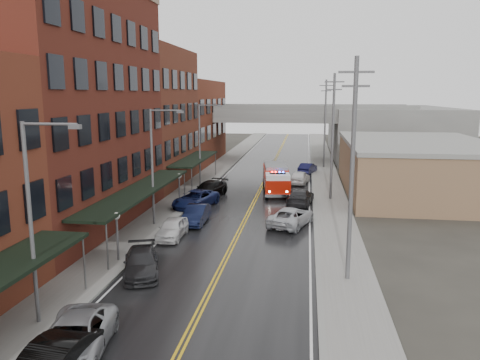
{
  "coord_description": "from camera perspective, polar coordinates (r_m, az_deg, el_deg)",
  "views": [
    {
      "loc": [
        4.8,
        -9.83,
        10.12
      ],
      "look_at": [
        -0.66,
        28.29,
        3.0
      ],
      "focal_mm": 35.0,
      "sensor_mm": 36.0,
      "label": 1
    }
  ],
  "objects": [
    {
      "name": "brick_building_c",
      "position": [
        53.55,
        -11.72,
        7.46
      ],
      "size": [
        9.0,
        15.0,
        15.0
      ],
      "primitive_type": "cube",
      "color": "#5E2B1C",
      "rests_on": "ground"
    },
    {
      "name": "parked_car_left_6",
      "position": [
        42.4,
        -5.43,
        -2.33
      ],
      "size": [
        3.87,
        5.94,
        1.52
      ],
      "primitive_type": "imported",
      "rotation": [
        0.0,
        0.0,
        -0.27
      ],
      "color": "#131D4A",
      "rests_on": "ground"
    },
    {
      "name": "street_lamp_2",
      "position": [
        51.34,
        -4.68,
        4.93
      ],
      "size": [
        2.64,
        0.22,
        9.0
      ],
      "color": "#59595B",
      "rests_on": "ground"
    },
    {
      "name": "parked_car_left_4",
      "position": [
        33.73,
        -8.26,
        -5.84
      ],
      "size": [
        1.69,
        4.16,
        1.41
      ],
      "primitive_type": "imported",
      "rotation": [
        0.0,
        0.0,
        0.0
      ],
      "color": "silver",
      "rests_on": "ground"
    },
    {
      "name": "tan_building",
      "position": [
        51.63,
        20.59,
        1.32
      ],
      "size": [
        14.0,
        22.0,
        5.0
      ],
      "primitive_type": "cube",
      "color": "#845E47",
      "rests_on": "ground"
    },
    {
      "name": "utility_pole_2",
      "position": [
        64.98,
        10.33,
        6.94
      ],
      "size": [
        1.8,
        0.24,
        12.0
      ],
      "color": "#59595B",
      "rests_on": "ground"
    },
    {
      "name": "utility_pole_1",
      "position": [
        45.05,
        11.23,
        5.42
      ],
      "size": [
        1.8,
        0.24,
        12.0
      ],
      "color": "#59595B",
      "rests_on": "ground"
    },
    {
      "name": "fire_truck",
      "position": [
        48.36,
        4.4,
        0.21
      ],
      "size": [
        3.87,
        7.99,
        2.82
      ],
      "rotation": [
        0.0,
        0.0,
        0.13
      ],
      "color": "#A31507",
      "rests_on": "ground"
    },
    {
      "name": "right_far_block",
      "position": [
        81.14,
        17.58,
        5.66
      ],
      "size": [
        18.0,
        30.0,
        8.0
      ],
      "primitive_type": "cube",
      "color": "slate",
      "rests_on": "ground"
    },
    {
      "name": "awning_2",
      "position": [
        52.29,
        -5.52,
        2.59
      ],
      "size": [
        2.6,
        13.0,
        3.09
      ],
      "color": "black",
      "rests_on": "ground"
    },
    {
      "name": "globe_lamp_2",
      "position": [
        42.1,
        -7.43,
        -0.3
      ],
      "size": [
        0.44,
        0.44,
        3.12
      ],
      "color": "#59595B",
      "rests_on": "ground"
    },
    {
      "name": "road",
      "position": [
        41.37,
        1.24,
        -3.67
      ],
      "size": [
        11.0,
        160.0,
        0.02
      ],
      "primitive_type": "cube",
      "color": "black",
      "rests_on": "ground"
    },
    {
      "name": "parked_car_left_2",
      "position": [
        20.22,
        -19.62,
        -17.78
      ],
      "size": [
        3.37,
        5.72,
        1.49
      ],
      "primitive_type": "imported",
      "rotation": [
        0.0,
        0.0,
        0.17
      ],
      "color": "gray",
      "rests_on": "ground"
    },
    {
      "name": "parked_car_right_3",
      "position": [
        60.7,
        8.24,
        1.43
      ],
      "size": [
        2.56,
        4.47,
        1.39
      ],
      "primitive_type": "imported",
      "rotation": [
        0.0,
        0.0,
        2.87
      ],
      "color": "black",
      "rests_on": "ground"
    },
    {
      "name": "sidewalk_left",
      "position": [
        42.82,
        -8.52,
        -3.21
      ],
      "size": [
        3.0,
        160.0,
        0.15
      ],
      "primitive_type": "cube",
      "color": "slate",
      "rests_on": "ground"
    },
    {
      "name": "utility_pole_0",
      "position": [
        25.23,
        13.51,
        1.49
      ],
      "size": [
        1.8,
        0.24,
        12.0
      ],
      "color": "#59595B",
      "rests_on": "ground"
    },
    {
      "name": "parked_car_left_5",
      "position": [
        37.14,
        -5.37,
        -4.21
      ],
      "size": [
        1.57,
        4.45,
        1.46
      ],
      "primitive_type": "imported",
      "rotation": [
        0.0,
        0.0,
        0.0
      ],
      "color": "black",
      "rests_on": "ground"
    },
    {
      "name": "parked_car_right_0",
      "position": [
        36.61,
        6.26,
        -4.45
      ],
      "size": [
        3.96,
        5.73,
        1.45
      ],
      "primitive_type": "imported",
      "rotation": [
        0.0,
        0.0,
        2.82
      ],
      "color": "#AEB1B6",
      "rests_on": "ground"
    },
    {
      "name": "overpass",
      "position": [
        72.1,
        4.36,
        7.16
      ],
      "size": [
        40.0,
        10.0,
        7.5
      ],
      "color": "slate",
      "rests_on": "ground"
    },
    {
      "name": "globe_lamp_1",
      "position": [
        29.21,
        -14.79,
        -5.38
      ],
      "size": [
        0.44,
        0.44,
        3.12
      ],
      "color": "#59595B",
      "rests_on": "ground"
    },
    {
      "name": "parked_car_left_7",
      "position": [
        46.58,
        -3.81,
        -1.14
      ],
      "size": [
        3.54,
        5.64,
        1.52
      ],
      "primitive_type": "imported",
      "rotation": [
        0.0,
        0.0,
        -0.29
      ],
      "color": "black",
      "rests_on": "ground"
    },
    {
      "name": "curb_right",
      "position": [
        41.08,
        9.11,
        -3.81
      ],
      "size": [
        0.3,
        160.0,
        0.15
      ],
      "primitive_type": "cube",
      "color": "gray",
      "rests_on": "ground"
    },
    {
      "name": "parked_car_right_2",
      "position": [
        53.63,
        7.32,
        0.34
      ],
      "size": [
        2.54,
        4.7,
        1.52
      ],
      "primitive_type": "imported",
      "rotation": [
        0.0,
        0.0,
        2.97
      ],
      "color": "silver",
      "rests_on": "ground"
    },
    {
      "name": "parked_car_left_3",
      "position": [
        27.5,
        -11.95,
        -9.82
      ],
      "size": [
        3.33,
        5.07,
        1.37
      ],
      "primitive_type": "imported",
      "rotation": [
        0.0,
        0.0,
        0.33
      ],
      "color": "black",
      "rests_on": "ground"
    },
    {
      "name": "street_lamp_1",
      "position": [
        36.02,
        -10.31,
        2.43
      ],
      "size": [
        2.64,
        0.22,
        9.0
      ],
      "color": "#59595B",
      "rests_on": "ground"
    },
    {
      "name": "brick_building_far",
      "position": [
        70.32,
        -6.83,
        7.04
      ],
      "size": [
        9.0,
        20.0,
        12.0
      ],
      "primitive_type": "cube",
      "color": "brown",
      "rests_on": "ground"
    },
    {
      "name": "sidewalk_right",
      "position": [
        41.15,
        11.41,
        -3.86
      ],
      "size": [
        3.0,
        160.0,
        0.15
      ],
      "primitive_type": "cube",
      "color": "slate",
      "rests_on": "ground"
    },
    {
      "name": "street_lamp_0",
      "position": [
        21.7,
        -23.71,
        -3.56
      ],
      "size": [
        2.64,
        0.22,
        9.0
      ],
      "color": "#59595B",
      "rests_on": "ground"
    },
    {
      "name": "brick_building_b",
      "position": [
        37.5,
        -20.93,
        8.09
      ],
      "size": [
        9.0,
        20.0,
        18.0
      ],
      "primitive_type": "cube",
      "color": "#5A2417",
      "rests_on": "ground"
    },
    {
      "name": "parked_car_right_1",
      "position": [
        43.51,
        7.36,
        -2.05
      ],
      "size": [
        2.74,
        5.38,
        1.49
      ],
      "primitive_type": "imported",
      "rotation": [
        0.0,
        0.0,
        3.01
      ],
      "color": "black",
      "rests_on": "ground"
    },
    {
      "name": "curb_left",
      "position": [
        42.38,
        -6.38,
        -3.3
      ],
      "size": [
        0.3,
        160.0,
        0.15
      ],
      "primitive_type": "cube",
      "color": "gray",
      "rests_on": "ground"
    },
    {
      "name": "awning_1",
      "position": [
        35.77,
        -12.13,
        -1.26
      ],
      "size": [
        2.6,
        18.0,
        3.09
      ],
      "color": "black",
      "rests_on": "ground"
    }
  ]
}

